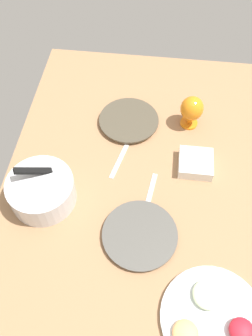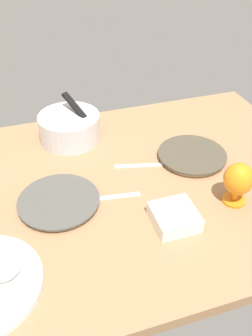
% 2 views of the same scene
% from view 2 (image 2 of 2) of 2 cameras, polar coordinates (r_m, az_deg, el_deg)
% --- Properties ---
extents(ground_plane, '(1.60, 1.04, 0.04)m').
position_cam_2_polar(ground_plane, '(1.28, -2.35, -3.57)').
color(ground_plane, '#99704C').
extents(dinner_plate_left, '(0.27, 0.27, 0.02)m').
position_cam_2_polar(dinner_plate_left, '(1.21, -10.47, -5.20)').
color(dinner_plate_left, silver).
rests_on(dinner_plate_left, ground_plane).
extents(dinner_plate_right, '(0.26, 0.26, 0.02)m').
position_cam_2_polar(dinner_plate_right, '(1.41, 10.29, 1.93)').
color(dinner_plate_right, beige).
rests_on(dinner_plate_right, ground_plane).
extents(mixing_bowl, '(0.24, 0.24, 0.17)m').
position_cam_2_polar(mixing_bowl, '(1.49, -8.82, 6.44)').
color(mixing_bowl, silver).
rests_on(mixing_bowl, ground_plane).
extents(hurricane_glass_orange, '(0.10, 0.10, 0.15)m').
position_cam_2_polar(hurricane_glass_orange, '(1.20, 17.20, -1.84)').
color(hurricane_glass_orange, orange).
rests_on(hurricane_glass_orange, ground_plane).
extents(square_bowl_white, '(0.13, 0.13, 0.05)m').
position_cam_2_polar(square_bowl_white, '(1.13, 7.60, -7.51)').
color(square_bowl_white, white).
rests_on(square_bowl_white, ground_plane).
extents(fork_by_left_plate, '(0.18, 0.04, 0.01)m').
position_cam_2_polar(fork_by_left_plate, '(1.22, -1.94, -4.49)').
color(fork_by_left_plate, silver).
rests_on(fork_by_left_plate, ground_plane).
extents(fork_by_right_plate, '(0.18, 0.06, 0.01)m').
position_cam_2_polar(fork_by_right_plate, '(1.35, 2.00, 0.42)').
color(fork_by_right_plate, silver).
rests_on(fork_by_right_plate, ground_plane).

